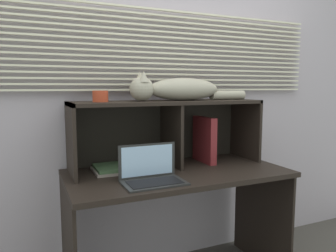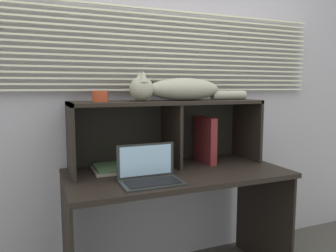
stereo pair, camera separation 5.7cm
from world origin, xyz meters
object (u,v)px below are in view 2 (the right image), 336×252
object	(u,v)px
laptop	(150,174)
small_basket	(100,96)
book_stack	(110,168)
cat	(178,89)
binder_upright	(205,140)

from	to	relation	value
laptop	small_basket	size ratio (longest dim) A/B	3.65
laptop	book_stack	distance (m)	0.35
cat	binder_upright	size ratio (longest dim) A/B	2.69
laptop	binder_upright	size ratio (longest dim) A/B	1.07
laptop	binder_upright	distance (m)	0.60
cat	book_stack	bearing A→B (deg)	179.55
book_stack	small_basket	xyz separation A→B (m)	(-0.05, -0.00, 0.45)
small_basket	binder_upright	bearing A→B (deg)	0.00
binder_upright	small_basket	size ratio (longest dim) A/B	3.42
book_stack	small_basket	world-z (taller)	small_basket
binder_upright	book_stack	size ratio (longest dim) A/B	1.34
cat	laptop	world-z (taller)	cat
cat	binder_upright	bearing A→B (deg)	-0.00
cat	small_basket	world-z (taller)	cat
small_basket	book_stack	bearing A→B (deg)	3.78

